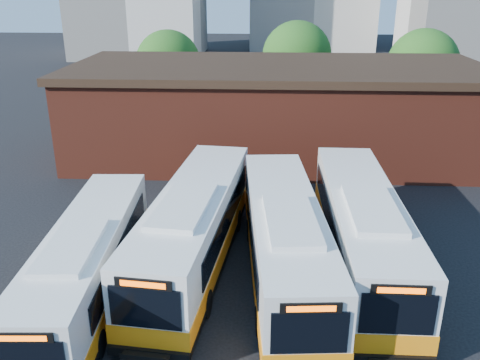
# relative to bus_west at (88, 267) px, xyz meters

# --- Properties ---
(ground) EXTENTS (220.00, 220.00, 0.00)m
(ground) POSITION_rel_bus_west_xyz_m (7.51, -1.15, -1.49)
(ground) COLOR black
(bus_west) EXTENTS (3.11, 12.19, 3.29)m
(bus_west) POSITION_rel_bus_west_xyz_m (0.00, 0.00, 0.00)
(bus_west) COLOR silver
(bus_west) RESTS_ON ground
(bus_midwest) EXTENTS (4.11, 13.66, 3.67)m
(bus_midwest) POSITION_rel_bus_west_xyz_m (3.73, 2.91, 0.17)
(bus_midwest) COLOR silver
(bus_midwest) RESTS_ON ground
(bus_mideast) EXTENTS (3.80, 13.40, 3.61)m
(bus_mideast) POSITION_rel_bus_west_xyz_m (7.60, 1.92, 0.14)
(bus_mideast) COLOR silver
(bus_mideast) RESTS_ON ground
(bus_east) EXTENTS (2.86, 13.43, 3.65)m
(bus_east) POSITION_rel_bus_west_xyz_m (10.91, 3.03, 0.16)
(bus_east) COLOR silver
(bus_east) RESTS_ON ground
(transit_worker) EXTENTS (0.61, 0.73, 1.71)m
(transit_worker) POSITION_rel_bus_west_xyz_m (8.60, -3.44, -0.64)
(transit_worker) COLOR #121535
(transit_worker) RESTS_ON ground
(depot_building) EXTENTS (28.60, 12.60, 6.40)m
(depot_building) POSITION_rel_bus_west_xyz_m (7.51, 18.85, 1.76)
(depot_building) COLOR #602416
(depot_building) RESTS_ON ground
(tree_west) EXTENTS (6.00, 6.00, 7.65)m
(tree_west) POSITION_rel_bus_west_xyz_m (-2.49, 30.85, 3.15)
(tree_west) COLOR #382314
(tree_west) RESTS_ON ground
(tree_mid) EXTENTS (6.56, 6.56, 8.36)m
(tree_mid) POSITION_rel_bus_west_xyz_m (9.51, 32.85, 3.58)
(tree_mid) COLOR #382314
(tree_mid) RESTS_ON ground
(tree_east) EXTENTS (6.24, 6.24, 7.96)m
(tree_east) POSITION_rel_bus_west_xyz_m (20.51, 29.85, 3.34)
(tree_east) COLOR #382314
(tree_east) RESTS_ON ground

